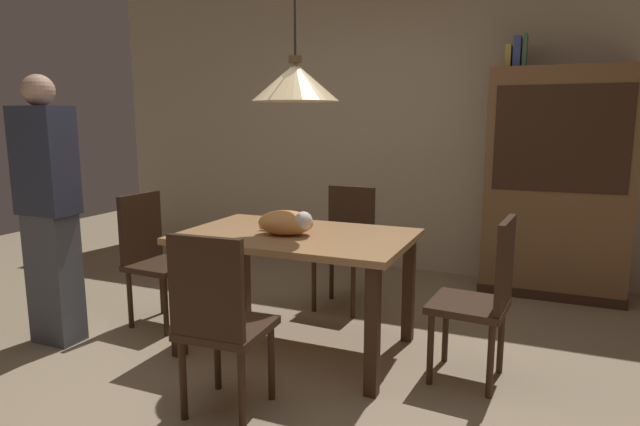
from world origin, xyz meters
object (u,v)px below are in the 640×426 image
(cat_sleeping, at_px, (287,223))
(book_yellow_short, at_px, (509,57))
(chair_near_front, at_px, (219,318))
(chair_right_side, at_px, (484,293))
(pendant_lamp, at_px, (295,82))
(book_blue_wide, at_px, (518,53))
(dining_table, at_px, (297,249))
(hutch_bookcase, at_px, (556,188))
(person_standing, at_px, (49,211))
(chair_left_side, at_px, (153,253))
(chair_far_back, at_px, (346,242))
(book_green_slim, at_px, (525,51))

(cat_sleeping, bearing_deg, book_yellow_short, 59.99)
(chair_near_front, distance_m, chair_right_side, 1.42)
(pendant_lamp, bearing_deg, chair_near_front, -89.73)
(chair_near_front, distance_m, book_blue_wide, 3.25)
(dining_table, xyz_separation_m, hutch_bookcase, (1.48, 1.81, 0.24))
(person_standing, bearing_deg, chair_left_side, 54.10)
(chair_far_back, distance_m, hutch_bookcase, 1.79)
(dining_table, relative_size, chair_left_side, 1.51)
(chair_left_side, relative_size, person_standing, 0.54)
(dining_table, relative_size, pendant_lamp, 1.08)
(cat_sleeping, relative_size, book_green_slim, 1.54)
(book_green_slim, bearing_deg, chair_right_side, -91.44)
(dining_table, relative_size, person_standing, 0.82)
(hutch_bookcase, bearing_deg, chair_right_side, -100.97)
(chair_right_side, bearing_deg, book_yellow_short, 92.41)
(book_blue_wide, xyz_separation_m, book_green_slim, (0.06, 0.00, 0.01))
(chair_left_side, bearing_deg, dining_table, -0.20)
(hutch_bookcase, relative_size, book_green_slim, 7.12)
(chair_left_side, height_order, chair_far_back, same)
(hutch_bookcase, bearing_deg, book_blue_wide, 179.76)
(chair_far_back, bearing_deg, cat_sleeping, -92.12)
(book_blue_wide, bearing_deg, hutch_bookcase, -0.24)
(dining_table, xyz_separation_m, person_standing, (-1.50, -0.51, 0.22))
(cat_sleeping, distance_m, book_yellow_short, 2.43)
(pendant_lamp, relative_size, book_blue_wide, 5.42)
(chair_right_side, bearing_deg, book_blue_wide, 90.36)
(chair_right_side, bearing_deg, chair_far_back, 141.80)
(chair_far_back, relative_size, book_green_slim, 3.58)
(chair_far_back, relative_size, chair_near_front, 1.00)
(chair_right_side, bearing_deg, hutch_bookcase, 79.03)
(chair_near_front, xyz_separation_m, book_green_slim, (1.17, 2.69, 1.47))
(dining_table, distance_m, chair_left_side, 1.14)
(cat_sleeping, bearing_deg, chair_left_side, 176.41)
(chair_left_side, distance_m, person_standing, 0.73)
(chair_left_side, height_order, chair_near_front, same)
(chair_left_side, xyz_separation_m, chair_near_front, (1.13, -0.88, 0.00))
(book_green_slim, bearing_deg, chair_far_back, -141.46)
(chair_left_side, xyz_separation_m, hutch_bookcase, (2.61, 1.80, 0.38))
(chair_right_side, distance_m, cat_sleeping, 1.20)
(book_yellow_short, distance_m, book_green_slim, 0.13)
(chair_near_front, bearing_deg, chair_right_side, 37.80)
(chair_left_side, xyz_separation_m, cat_sleeping, (1.10, -0.07, 0.32))
(dining_table, relative_size, cat_sleeping, 3.50)
(cat_sleeping, distance_m, book_blue_wide, 2.48)
(hutch_bookcase, bearing_deg, pendant_lamp, -129.29)
(dining_table, bearing_deg, book_blue_wide, 58.33)
(chair_left_side, xyz_separation_m, chair_right_side, (2.26, -0.01, 0.00))
(hutch_bookcase, bearing_deg, person_standing, -142.12)
(chair_left_side, distance_m, pendant_lamp, 1.61)
(chair_far_back, xyz_separation_m, pendant_lamp, (-0.00, -0.88, 1.15))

